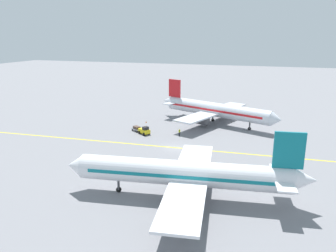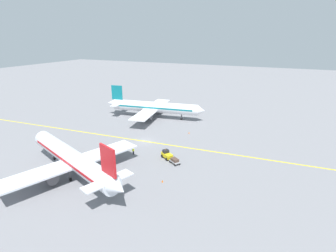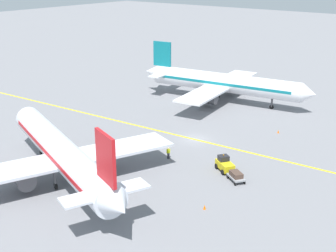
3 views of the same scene
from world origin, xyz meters
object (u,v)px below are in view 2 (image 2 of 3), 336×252
at_px(airplane_adjacent_stand, 153,107).
at_px(ground_crew_worker, 133,151).
at_px(traffic_cone_near_nose, 162,181).
at_px(baggage_cart_trailing, 175,161).
at_px(baggage_tug_white, 167,155).
at_px(traffic_cone_mid_apron, 189,133).
at_px(airplane_at_gate, 72,159).

height_order(airplane_adjacent_stand, ground_crew_worker, airplane_adjacent_stand).
bearing_deg(airplane_adjacent_stand, traffic_cone_near_nose, -150.63).
bearing_deg(airplane_adjacent_stand, ground_crew_worker, -162.17).
relative_size(baggage_cart_trailing, traffic_cone_near_nose, 5.35).
relative_size(baggage_tug_white, traffic_cone_near_nose, 6.06).
height_order(airplane_adjacent_stand, traffic_cone_mid_apron, airplane_adjacent_stand).
relative_size(airplane_adjacent_stand, baggage_cart_trailing, 12.07).
xyz_separation_m(airplane_adjacent_stand, traffic_cone_mid_apron, (-9.90, -16.69, -3.43)).
bearing_deg(airplane_at_gate, traffic_cone_near_nose, -74.51).
xyz_separation_m(ground_crew_worker, traffic_cone_mid_apron, (18.93, -7.43, -0.63)).
distance_m(airplane_adjacent_stand, baggage_cart_trailing, 35.67).
distance_m(airplane_at_gate, airplane_adjacent_stand, 42.49).
distance_m(ground_crew_worker, traffic_cone_near_nose, 14.66).
bearing_deg(airplane_at_gate, traffic_cone_mid_apron, -22.18).
height_order(airplane_at_gate, baggage_cart_trailing, airplane_at_gate).
bearing_deg(airplane_at_gate, airplane_adjacent_stand, 4.67).
distance_m(ground_crew_worker, traffic_cone_mid_apron, 20.34).
xyz_separation_m(baggage_cart_trailing, traffic_cone_mid_apron, (19.33, 3.54, -0.49)).
bearing_deg(traffic_cone_mid_apron, ground_crew_worker, 158.58).
xyz_separation_m(baggage_cart_trailing, ground_crew_worker, (0.40, 10.96, 0.15)).
height_order(baggage_tug_white, traffic_cone_mid_apron, baggage_tug_white).
xyz_separation_m(baggage_cart_trailing, traffic_cone_near_nose, (-8.24, -0.86, -0.49)).
xyz_separation_m(airplane_adjacent_stand, ground_crew_worker, (-28.83, -9.27, -2.80)).
relative_size(airplane_adjacent_stand, baggage_tug_white, 10.66).
xyz_separation_m(baggage_tug_white, traffic_cone_mid_apron, (17.52, 0.78, -0.63)).
distance_m(airplane_adjacent_stand, traffic_cone_mid_apron, 19.71).
distance_m(airplane_adjacent_stand, traffic_cone_near_nose, 43.13).
bearing_deg(airplane_adjacent_stand, baggage_cart_trailing, -145.31).
height_order(airplane_adjacent_stand, baggage_cart_trailing, airplane_adjacent_stand).
bearing_deg(traffic_cone_mid_apron, airplane_at_gate, 157.82).
distance_m(traffic_cone_near_nose, traffic_cone_mid_apron, 27.92).
bearing_deg(ground_crew_worker, traffic_cone_mid_apron, -21.42).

